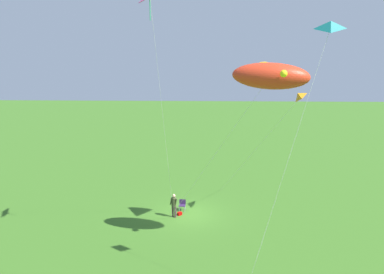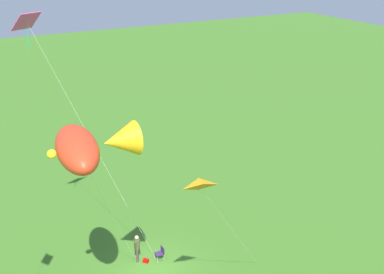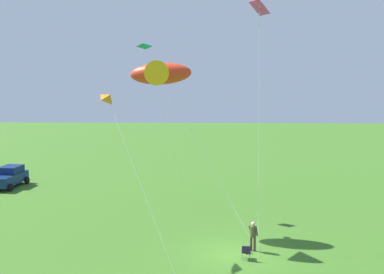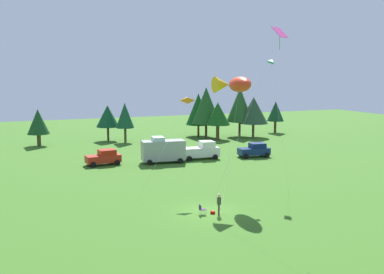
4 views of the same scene
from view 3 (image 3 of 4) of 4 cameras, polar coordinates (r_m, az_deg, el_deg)
ground_plane at (r=26.46m, az=5.41°, el=-14.60°), size 160.00×160.00×0.00m
person_kite_flyer at (r=26.71m, az=7.76°, el=-12.08°), size 0.46×0.57×1.74m
folding_chair at (r=25.63m, az=6.88°, el=-14.19°), size 0.50×0.50×0.82m
backpack_on_grass at (r=26.64m, az=6.98°, el=-14.21°), size 0.37×0.39×0.22m
car_navy_hatch at (r=45.05m, az=-22.19°, el=-4.70°), size 4.36×2.55×1.89m
kite_large_fish at (r=29.53m, az=-4.09°, el=8.05°), size 6.06×8.21×11.06m
kite_diamond_rainbow at (r=30.30m, az=8.54°, el=15.30°), size 6.74×1.34×14.93m
kite_delta_orange at (r=26.16m, az=-10.30°, el=4.84°), size 7.31×5.06×9.18m
kite_delta_teal at (r=34.68m, az=-5.98°, el=11.46°), size 0.82×3.77×12.77m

